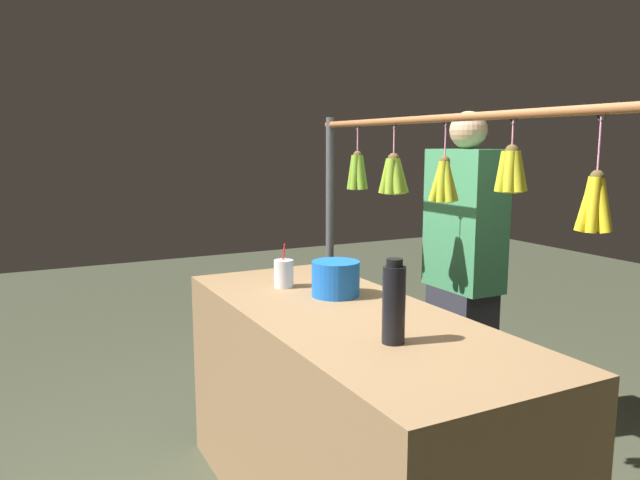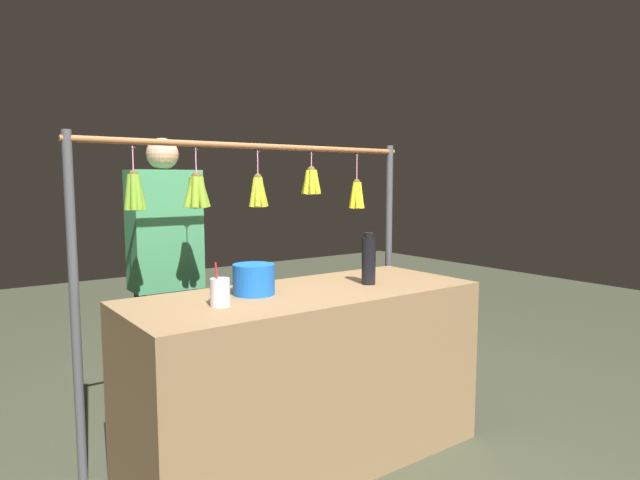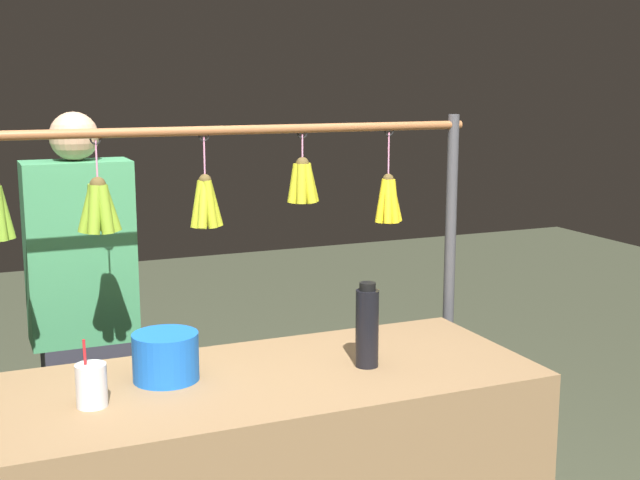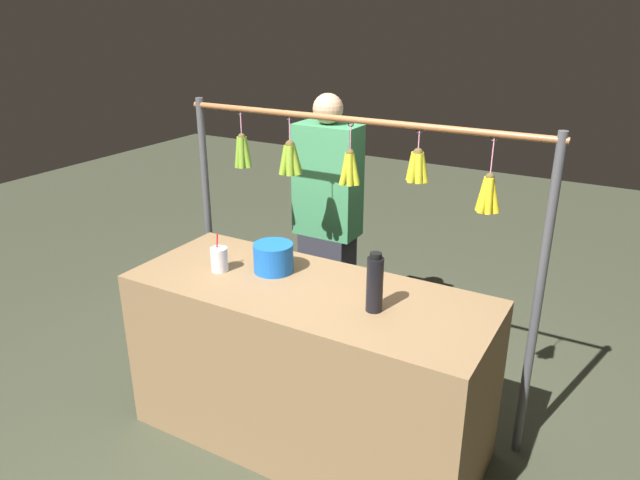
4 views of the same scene
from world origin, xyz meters
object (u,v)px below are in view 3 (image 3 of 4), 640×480
at_px(water_bottle, 367,327).
at_px(vendor_person, 84,332).
at_px(blue_bucket, 166,357).
at_px(drink_cup, 91,385).

height_order(water_bottle, vendor_person, vendor_person).
relative_size(water_bottle, vendor_person, 0.17).
bearing_deg(vendor_person, blue_bucket, 99.52).
bearing_deg(water_bottle, vendor_person, -50.97).
bearing_deg(blue_bucket, vendor_person, -80.48).
height_order(water_bottle, blue_bucket, water_bottle).
relative_size(water_bottle, blue_bucket, 1.37).
relative_size(water_bottle, drink_cup, 1.42).
bearing_deg(drink_cup, vendor_person, -96.56).
height_order(water_bottle, drink_cup, water_bottle).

